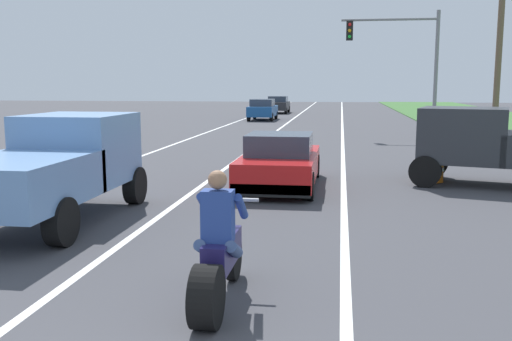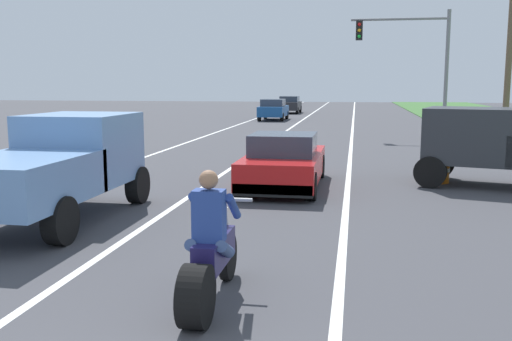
% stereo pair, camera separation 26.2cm
% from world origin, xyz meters
% --- Properties ---
extents(lane_stripe_left_solid, '(0.14, 120.00, 0.01)m').
position_xyz_m(lane_stripe_left_solid, '(-5.40, 20.00, 0.00)').
color(lane_stripe_left_solid, white).
rests_on(lane_stripe_left_solid, ground).
extents(lane_stripe_right_solid, '(0.14, 120.00, 0.01)m').
position_xyz_m(lane_stripe_right_solid, '(1.80, 20.00, 0.00)').
color(lane_stripe_right_solid, white).
rests_on(lane_stripe_right_solid, ground).
extents(lane_stripe_centre_dashed, '(0.14, 120.00, 0.01)m').
position_xyz_m(lane_stripe_centre_dashed, '(-1.80, 20.00, 0.00)').
color(lane_stripe_centre_dashed, white).
rests_on(lane_stripe_centre_dashed, ground).
extents(motorcycle_with_rider, '(0.70, 2.21, 1.62)m').
position_xyz_m(motorcycle_with_rider, '(0.32, 3.59, 0.59)').
color(motorcycle_with_rider, black).
rests_on(motorcycle_with_rider, ground).
extents(sports_car_red, '(1.84, 4.30, 1.37)m').
position_xyz_m(sports_car_red, '(0.21, 11.49, 0.63)').
color(sports_car_red, red).
rests_on(sports_car_red, ground).
extents(pickup_truck_left_lane_light_blue, '(2.02, 4.80, 1.98)m').
position_xyz_m(pickup_truck_left_lane_light_blue, '(-3.58, 7.31, 1.11)').
color(pickup_truck_left_lane_light_blue, '#6B93C6').
rests_on(pickup_truck_left_lane_light_blue, ground).
extents(pickup_truck_right_shoulder_dark_grey, '(5.14, 3.14, 1.98)m').
position_xyz_m(pickup_truck_right_shoulder_dark_grey, '(5.73, 12.45, 1.11)').
color(pickup_truck_right_shoulder_dark_grey, '#2D3035').
rests_on(pickup_truck_right_shoulder_dark_grey, ground).
extents(traffic_light_mast_near, '(4.59, 0.34, 6.00)m').
position_xyz_m(traffic_light_mast_near, '(4.71, 25.82, 4.00)').
color(traffic_light_mast_near, gray).
rests_on(traffic_light_mast_near, ground).
extents(utility_pole_roadside, '(0.24, 0.24, 8.20)m').
position_xyz_m(utility_pole_roadside, '(7.75, 21.22, 4.10)').
color(utility_pole_roadside, brown).
rests_on(utility_pole_roadside, ground).
extents(construction_barrel_nearest, '(0.58, 0.58, 1.00)m').
position_xyz_m(construction_barrel_nearest, '(4.14, 12.89, 0.50)').
color(construction_barrel_nearest, orange).
rests_on(construction_barrel_nearest, ground).
extents(distant_car_far_ahead, '(1.80, 4.00, 1.50)m').
position_xyz_m(distant_car_far_ahead, '(-3.85, 38.06, 0.77)').
color(distant_car_far_ahead, '#194C8C').
rests_on(distant_car_far_ahead, ground).
extents(distant_car_further_ahead, '(1.80, 4.00, 1.50)m').
position_xyz_m(distant_car_further_ahead, '(-3.81, 47.96, 0.77)').
color(distant_car_further_ahead, '#262628').
rests_on(distant_car_further_ahead, ground).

